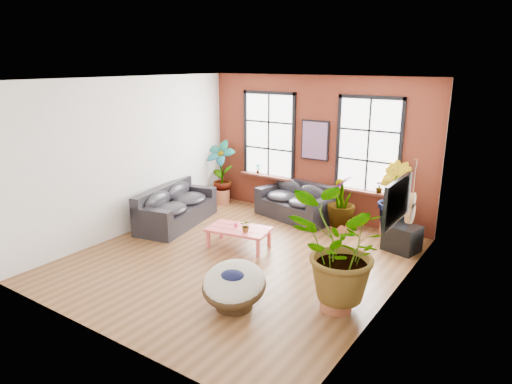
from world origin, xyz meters
TOP-DOWN VIEW (x-y plane):
  - room at (0.00, 0.15)m, footprint 6.04×6.54m
  - sofa_back at (-0.28, 2.85)m, footprint 2.14×1.38m
  - sofa_left at (-2.50, 0.80)m, footprint 1.42×2.47m
  - coffee_table at (-0.38, 0.51)m, footprint 1.41×0.96m
  - papasan_chair at (1.03, -1.56)m, footprint 1.33×1.33m
  - poster at (0.00, 3.18)m, footprint 0.74×0.06m
  - tv_wall_unit at (2.93, 0.60)m, footprint 0.13×1.86m
  - media_box at (2.56, 2.23)m, footprint 0.77×0.69m
  - pot_back_left at (-2.67, 2.76)m, footprint 0.61×0.61m
  - pot_back_right at (2.16, 2.84)m, footprint 0.68×0.68m
  - pot_right_wall at (2.40, -0.69)m, footprint 0.66×0.66m
  - pot_mid at (1.05, 2.60)m, footprint 0.67×0.67m
  - floor_plant_back_left at (-2.63, 2.78)m, footprint 0.90×0.66m
  - floor_plant_back_right at (2.12, 2.84)m, footprint 1.08×1.11m
  - floor_plant_right_wall at (2.40, -0.71)m, footprint 2.01×1.99m
  - floor_plant_mid at (1.03, 2.58)m, footprint 0.78×0.78m
  - table_plant at (-0.13, 0.42)m, footprint 0.28×0.26m
  - sill_plant_left at (-1.65, 3.13)m, footprint 0.17×0.17m
  - sill_plant_right at (1.70, 3.13)m, footprint 0.19×0.19m

SIDE VIEW (x-z plane):
  - pot_mid at x=1.05m, z-range 0.00..0.37m
  - pot_right_wall at x=2.40m, z-range 0.00..0.38m
  - pot_back_right at x=2.16m, z-range 0.00..0.39m
  - pot_back_left at x=-2.67m, z-range 0.00..0.40m
  - media_box at x=2.56m, z-range 0.00..0.55m
  - coffee_table at x=-0.38m, z-range 0.12..0.62m
  - papasan_chair at x=1.03m, z-range 0.01..0.78m
  - sofa_back at x=-0.28m, z-range -0.04..0.86m
  - sofa_left at x=-2.50m, z-range -0.04..0.87m
  - table_plant at x=-0.13m, z-range 0.42..0.67m
  - floor_plant_mid at x=1.03m, z-range 0.14..1.34m
  - floor_plant_back_right at x=2.12m, z-range 0.15..1.72m
  - floor_plant_back_left at x=-2.63m, z-range 0.15..1.75m
  - floor_plant_right_wall at x=2.40m, z-range 0.16..1.85m
  - sill_plant_left at x=-1.65m, z-range 0.90..1.17m
  - sill_plant_right at x=1.70m, z-range 0.90..1.17m
  - tv_wall_unit at x=2.93m, z-range 0.94..2.14m
  - room at x=0.00m, z-range -0.02..3.52m
  - poster at x=0.00m, z-range 1.46..2.44m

